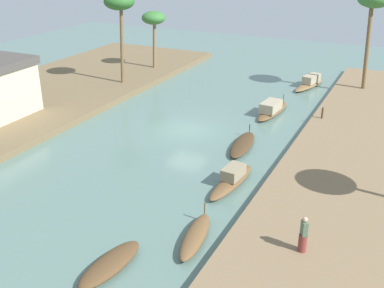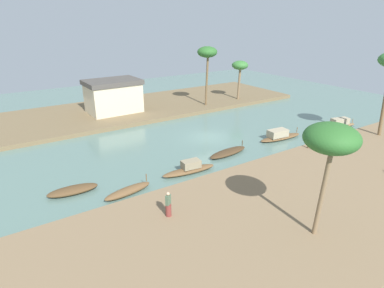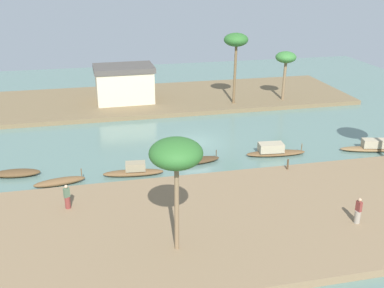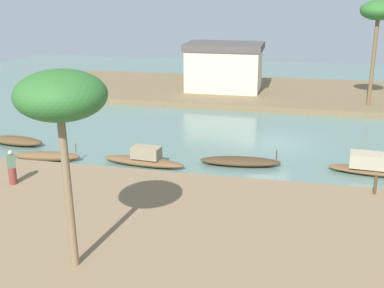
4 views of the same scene
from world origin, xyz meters
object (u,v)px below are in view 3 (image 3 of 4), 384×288
(sampan_near_left_bank, at_px, (17,173))
(sampan_open_hull, at_px, (371,147))
(sampan_with_red_awning, at_px, (194,161))
(sampan_foreground, at_px, (134,171))
(person_by_mooring, at_px, (358,213))
(palm_tree_right_short, at_px, (286,59))
(mooring_post, at_px, (288,164))
(palm_tree_left_near, at_px, (176,155))
(palm_tree_right_tall, at_px, (236,42))
(riverside_building, at_px, (124,83))
(sampan_upstream_small, at_px, (274,151))
(sampan_midstream, at_px, (60,182))
(person_on_near_bank, at_px, (67,199))

(sampan_near_left_bank, bearing_deg, sampan_open_hull, 2.25)
(sampan_with_red_awning, distance_m, sampan_foreground, 5.16)
(person_by_mooring, height_order, palm_tree_right_short, palm_tree_right_short)
(sampan_near_left_bank, bearing_deg, mooring_post, -7.07)
(sampan_near_left_bank, xyz_separation_m, palm_tree_left_near, (9.93, -12.85, 5.82))
(palm_tree_right_tall, distance_m, riverside_building, 13.30)
(sampan_upstream_small, distance_m, riverside_building, 21.00)
(sampan_with_red_awning, height_order, mooring_post, mooring_post)
(sampan_foreground, distance_m, person_by_mooring, 16.32)
(sampan_foreground, distance_m, sampan_midstream, 5.49)
(sampan_midstream, height_order, sampan_upstream_small, sampan_upstream_small)
(sampan_with_red_awning, relative_size, person_by_mooring, 2.66)
(person_on_near_bank, bearing_deg, palm_tree_right_tall, 18.02)
(palm_tree_right_tall, bearing_deg, sampan_midstream, -138.87)
(sampan_open_hull, relative_size, riverside_building, 0.77)
(palm_tree_left_near, xyz_separation_m, palm_tree_right_short, (17.65, 26.87, -0.87))
(sampan_foreground, xyz_separation_m, sampan_midstream, (-5.47, -0.42, -0.12))
(sampan_with_red_awning, distance_m, mooring_post, 7.46)
(sampan_upstream_small, height_order, mooring_post, mooring_post)
(sampan_foreground, relative_size, riverside_building, 0.70)
(sampan_open_hull, distance_m, palm_tree_right_tall, 18.30)
(sampan_foreground, height_order, sampan_midstream, sampan_foreground)
(sampan_with_red_awning, distance_m, person_on_near_bank, 11.57)
(sampan_upstream_small, xyz_separation_m, palm_tree_right_short, (6.95, 14.42, 4.79))
(sampan_foreground, bearing_deg, sampan_midstream, -170.18)
(sampan_open_hull, xyz_separation_m, palm_tree_right_short, (-1.62, 15.36, 4.81))
(person_by_mooring, bearing_deg, mooring_post, -5.62)
(sampan_upstream_small, relative_size, person_by_mooring, 3.09)
(palm_tree_left_near, height_order, palm_tree_right_short, palm_tree_left_near)
(sampan_open_hull, relative_size, person_by_mooring, 3.09)
(palm_tree_right_tall, bearing_deg, sampan_near_left_bank, -147.46)
(sampan_near_left_bank, relative_size, palm_tree_left_near, 0.56)
(palm_tree_left_near, relative_size, palm_tree_right_tall, 0.83)
(sampan_midstream, bearing_deg, palm_tree_right_tall, 31.41)
(sampan_upstream_small, height_order, sampan_open_hull, sampan_upstream_small)
(sampan_midstream, xyz_separation_m, sampan_near_left_bank, (-3.24, 2.25, 0.00))
(sampan_with_red_awning, bearing_deg, mooring_post, -36.06)
(palm_tree_right_tall, bearing_deg, person_on_near_bank, -130.56)
(sampan_midstream, height_order, person_by_mooring, person_by_mooring)
(person_on_near_bank, height_order, palm_tree_left_near, palm_tree_left_near)
(mooring_post, bearing_deg, sampan_upstream_small, 83.04)
(sampan_upstream_small, height_order, palm_tree_right_short, palm_tree_right_short)
(sampan_midstream, bearing_deg, palm_tree_left_near, -67.47)
(sampan_near_left_bank, distance_m, riverside_building, 20.10)
(sampan_upstream_small, height_order, palm_tree_left_near, palm_tree_left_near)
(sampan_midstream, relative_size, mooring_post, 4.66)
(mooring_post, bearing_deg, palm_tree_right_tall, 85.47)
(sampan_foreground, xyz_separation_m, mooring_post, (11.44, -2.45, 0.50))
(sampan_near_left_bank, xyz_separation_m, person_on_near_bank, (3.99, -6.79, 0.89))
(sampan_with_red_awning, xyz_separation_m, person_on_near_bank, (-9.72, -6.21, 0.92))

